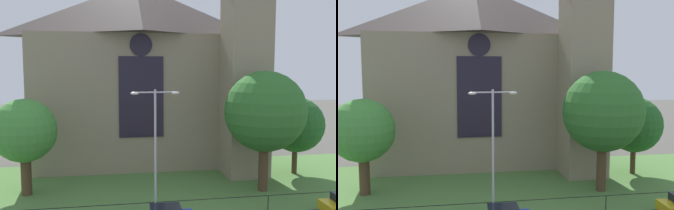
% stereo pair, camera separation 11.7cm
% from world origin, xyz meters
% --- Properties ---
extents(ground, '(160.00, 160.00, 0.00)m').
position_xyz_m(ground, '(0.00, 10.00, 0.00)').
color(ground, '#56544C').
extents(grass_verge, '(120.00, 20.00, 0.01)m').
position_xyz_m(grass_verge, '(0.00, 8.00, 0.00)').
color(grass_verge, '#517F3D').
rests_on(grass_verge, ground).
extents(church_building, '(23.20, 16.20, 26.00)m').
position_xyz_m(church_building, '(-2.19, 18.91, 10.27)').
color(church_building, gray).
rests_on(church_building, ground).
extents(iron_railing, '(33.82, 0.07, 1.13)m').
position_xyz_m(iron_railing, '(-2.96, 2.50, 0.98)').
color(iron_railing, black).
rests_on(iron_railing, ground).
extents(tree_right_near, '(6.86, 6.86, 10.33)m').
position_xyz_m(tree_right_near, '(6.90, 6.63, 6.86)').
color(tree_right_near, '#4C3823').
rests_on(tree_right_near, ground).
extents(tree_left_near, '(5.25, 5.25, 8.05)m').
position_xyz_m(tree_left_near, '(-13.01, 8.85, 5.36)').
color(tree_left_near, '#4C3823').
rests_on(tree_left_near, ground).
extents(tree_right_far, '(5.49, 5.49, 7.70)m').
position_xyz_m(tree_right_far, '(12.20, 11.01, 4.94)').
color(tree_right_far, '#4C3823').
rests_on(tree_right_far, ground).
extents(streetlamp_near, '(3.37, 0.26, 9.08)m').
position_xyz_m(streetlamp_near, '(-2.99, 2.40, 5.70)').
color(streetlamp_near, '#B2B2B7').
rests_on(streetlamp_near, ground).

